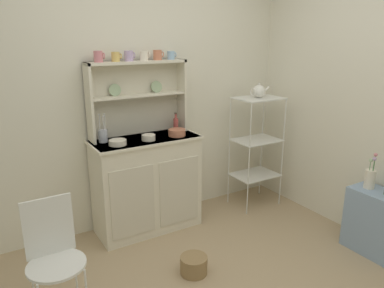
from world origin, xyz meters
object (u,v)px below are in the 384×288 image
(hutch_cabinet, at_px, (147,183))
(flower_vase, at_px, (370,178))
(cup_rose_0, at_px, (98,57))
(bowl_mixing_large, at_px, (118,142))
(utensil_jar, at_px, (103,135))
(bakers_rack, at_px, (257,138))
(jam_bottle, at_px, (176,124))
(hutch_shelf_unit, at_px, (136,92))
(porcelain_teapot, at_px, (259,91))
(side_shelf_blue, at_px, (377,223))
(floor_basket, at_px, (194,265))
(wire_chair, at_px, (53,251))

(hutch_cabinet, xyz_separation_m, flower_vase, (1.50, -1.28, 0.18))
(hutch_cabinet, bearing_deg, cup_rose_0, 160.40)
(bowl_mixing_large, xyz_separation_m, utensil_jar, (-0.08, 0.15, 0.04))
(bakers_rack, height_order, jam_bottle, bakers_rack)
(hutch_shelf_unit, height_order, porcelain_teapot, hutch_shelf_unit)
(hutch_shelf_unit, xyz_separation_m, side_shelf_blue, (1.50, -1.57, -1.03))
(side_shelf_blue, bearing_deg, bowl_mixing_large, 143.36)
(cup_rose_0, distance_m, jam_bottle, 0.97)
(floor_basket, height_order, flower_vase, flower_vase)
(side_shelf_blue, distance_m, floor_basket, 1.61)
(utensil_jar, height_order, flower_vase, utensil_jar)
(flower_vase, bearing_deg, bakers_rack, 102.53)
(side_shelf_blue, relative_size, bowl_mixing_large, 3.66)
(utensil_jar, bearing_deg, cup_rose_0, 61.89)
(floor_basket, relative_size, bowl_mixing_large, 1.43)
(bakers_rack, bearing_deg, cup_rose_0, 171.49)
(bakers_rack, bearing_deg, hutch_cabinet, 174.73)
(bowl_mixing_large, bearing_deg, wire_chair, -134.03)
(hutch_cabinet, relative_size, side_shelf_blue, 1.80)
(side_shelf_blue, relative_size, floor_basket, 2.57)
(cup_rose_0, relative_size, utensil_jar, 0.37)
(floor_basket, distance_m, bowl_mixing_large, 1.19)
(bakers_rack, bearing_deg, floor_basket, -149.21)
(jam_bottle, distance_m, utensil_jar, 0.73)
(bakers_rack, height_order, utensil_jar, bakers_rack)
(cup_rose_0, bearing_deg, flower_vase, -37.37)
(bakers_rack, distance_m, side_shelf_blue, 1.40)
(side_shelf_blue, xyz_separation_m, cup_rose_0, (-1.84, 1.52, 1.36))
(bowl_mixing_large, distance_m, utensil_jar, 0.17)
(side_shelf_blue, bearing_deg, utensil_jar, 141.55)
(bakers_rack, bearing_deg, porcelain_teapot, 180.00)
(bakers_rack, height_order, wire_chair, bakers_rack)
(wire_chair, bearing_deg, side_shelf_blue, -14.19)
(wire_chair, bearing_deg, porcelain_teapot, 16.31)
(hutch_cabinet, distance_m, bowl_mixing_large, 0.55)
(hutch_shelf_unit, relative_size, flower_vase, 2.90)
(bakers_rack, height_order, side_shelf_blue, bakers_rack)
(bakers_rack, xyz_separation_m, bowl_mixing_large, (-1.53, 0.04, 0.17))
(bowl_mixing_large, bearing_deg, floor_basket, -69.43)
(floor_basket, xyz_separation_m, cup_rose_0, (-0.34, 0.97, 1.57))
(bowl_mixing_large, bearing_deg, cup_rose_0, 105.26)
(hutch_cabinet, xyz_separation_m, utensil_jar, (-0.37, 0.08, 0.50))
(side_shelf_blue, xyz_separation_m, wire_chair, (-2.51, 0.58, 0.24))
(flower_vase, bearing_deg, jam_bottle, 129.50)
(hutch_shelf_unit, distance_m, floor_basket, 1.60)
(bakers_rack, relative_size, floor_basket, 5.51)
(hutch_cabinet, distance_m, cup_rose_0, 1.23)
(wire_chair, bearing_deg, hutch_cabinet, 37.88)
(wire_chair, relative_size, porcelain_teapot, 3.81)
(jam_bottle, bearing_deg, flower_vase, -50.50)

